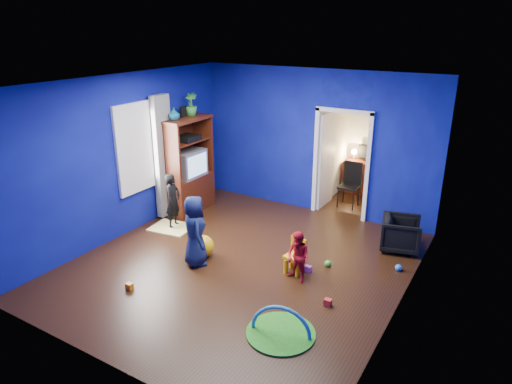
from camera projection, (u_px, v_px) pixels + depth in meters
The scene contains 33 objects.
floor at pixel (241, 264), 7.44m from camera, with size 5.00×5.50×0.01m, color black.
ceiling at pixel (239, 83), 6.43m from camera, with size 5.00×5.50×0.01m, color white.
wall_back at pixel (314, 142), 9.15m from camera, with size 5.00×0.02×2.90m, color #090C6B.
wall_front at pixel (97, 254), 4.72m from camera, with size 5.00×0.02×2.90m, color #090C6B.
wall_left at pixel (123, 157), 8.14m from camera, with size 0.02×5.50×2.90m, color #090C6B.
wall_right at pixel (407, 213), 5.73m from camera, with size 0.02×5.50×2.90m, color #090C6B.
alcove at pixel (357, 146), 9.64m from camera, with size 1.00×1.75×2.50m, color silver, non-canonical shape.
armchair at pixel (401, 234), 7.83m from camera, with size 0.63×0.65×0.59m, color black.
child_black at pixel (173, 201), 8.63m from camera, with size 0.39×0.26×1.07m, color black.
child_navy at pixel (195, 231), 7.27m from camera, with size 0.57×0.37×1.17m, color #0F1438.
toddler_red at pixel (298, 257), 6.83m from camera, with size 0.39×0.30×0.80m, color red.
vase at pixel (174, 114), 8.67m from camera, with size 0.22×0.22×0.23m, color #0B555F.
potted_plant at pixel (191, 104), 9.05m from camera, with size 0.25×0.25×0.45m, color #2E7F2E.
tv_armoire at pixel (187, 165), 9.29m from camera, with size 0.58×1.14×1.96m, color #391309.
crt_tv at pixel (188, 163), 9.26m from camera, with size 0.46×0.70×0.54m, color silver.
yellow_blanket at pixel (171, 228), 8.73m from camera, with size 0.75×0.60×0.03m, color #F2E07A.
hopper_ball at pixel (203, 246), 7.63m from camera, with size 0.38×0.38×0.38m, color yellow.
kid_chair at pixel (295, 258), 7.12m from camera, with size 0.28×0.28×0.50m, color yellow.
play_mat at pixel (281, 333), 5.77m from camera, with size 0.89×0.89×0.02m, color green.
toy_arch at pixel (281, 333), 5.77m from camera, with size 0.79×0.79×0.05m, color #3F8CD8.
window_left at pixel (137, 147), 8.38m from camera, with size 0.03×0.95×1.55m, color white.
curtain at pixel (163, 157), 8.87m from camera, with size 0.14×0.42×2.40m, color slate.
doorway at pixel (341, 166), 9.00m from camera, with size 1.16×0.10×2.10m, color white.
study_desk at pixel (363, 177), 10.45m from camera, with size 0.88×0.44×0.75m, color #3D140A.
desk_monitor at pixel (367, 152), 10.35m from camera, with size 0.40×0.05×0.32m, color black.
desk_lamp at pixel (354, 152), 10.44m from camera, with size 0.14×0.14×0.14m, color #FFD88C.
folding_chair at pixel (349, 186), 9.65m from camera, with size 0.40×0.40×0.92m, color black.
book_shelf at pixel (371, 105), 9.97m from camera, with size 0.88×0.24×0.04m, color white.
toy_0 at pixel (328, 302), 6.34m from camera, with size 0.10×0.08×0.10m, color red.
toy_1 at pixel (399, 267), 7.23m from camera, with size 0.11×0.11×0.11m, color blue.
toy_2 at pixel (129, 286), 6.73m from camera, with size 0.10×0.08×0.10m, color orange.
toy_3 at pixel (328, 263), 7.36m from camera, with size 0.11×0.11×0.11m, color green.
toy_4 at pixel (308, 269), 7.20m from camera, with size 0.10×0.08×0.10m, color #D650D7.
Camera 1 is at (3.57, -5.52, 3.69)m, focal length 32.00 mm.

